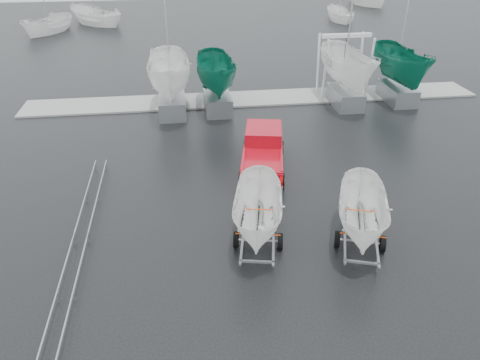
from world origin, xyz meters
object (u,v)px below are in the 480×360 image
Objects in this scene: trailer_hitched at (260,177)px; boat_hoist at (345,56)px; trailer_parked at (369,179)px; pickup_truck at (263,149)px.

boat_hoist is (8.46, 15.88, -0.16)m from trailer_hitched.
pickup_truck is at bearing 128.46° from trailer_parked.
pickup_truck is at bearing -126.24° from boat_hoist.
trailer_parked is (3.66, -0.57, -0.05)m from trailer_hitched.
pickup_truck is 1.38× the size of boat_hoist.
trailer_hitched is at bearing -118.04° from boat_hoist.
trailer_parked is at bearing -58.36° from pickup_truck.
trailer_hitched reaches higher than trailer_parked.
pickup_truck is 1.09× the size of trailer_hitched.
trailer_hitched is at bearing -90.00° from pickup_truck.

